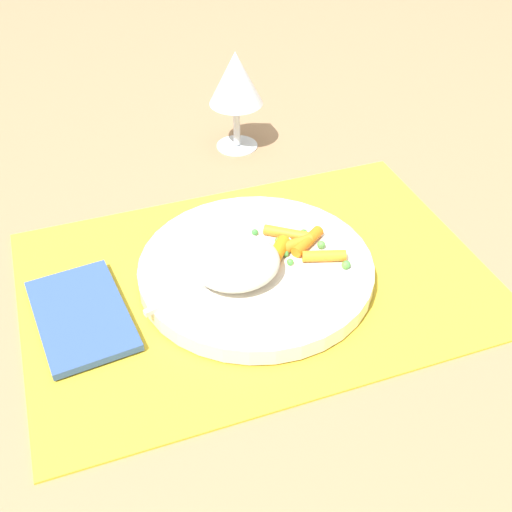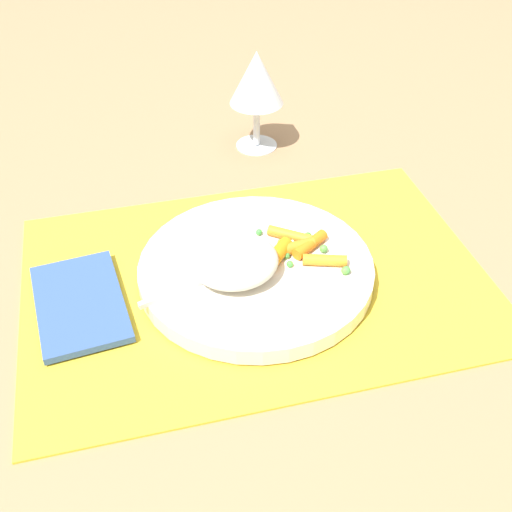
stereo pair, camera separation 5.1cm
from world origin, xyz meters
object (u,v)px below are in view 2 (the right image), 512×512
Objects in this scene: rice_mound at (234,261)px; wine_glass at (257,80)px; fork at (239,268)px; plate at (256,270)px; carrot_portion at (299,249)px; napkin at (80,303)px.

wine_glass is at bearing 71.56° from rice_mound.
plate is at bearing 16.71° from fork.
wine_glass reaches higher than plate.
rice_mound is 0.08m from carrot_portion.
fork is (-0.02, -0.01, 0.01)m from plate.
wine_glass is at bearing 85.15° from carrot_portion.
rice_mound is 1.01× the size of carrot_portion.
rice_mound reaches higher than napkin.
plate is 0.19m from napkin.
plate is 0.05m from carrot_portion.
wine_glass is (0.02, 0.29, 0.07)m from carrot_portion.
napkin is (-0.27, -0.29, -0.09)m from wine_glass.
rice_mound is at bearing -156.19° from plate.
carrot_portion is 0.24m from napkin.
wine_glass is 1.01× the size of napkin.
rice_mound reaches higher than plate.
napkin is at bearing -179.81° from plate.
wine_glass is (0.10, 0.30, 0.06)m from rice_mound.
rice_mound reaches higher than fork.
fork is at bearing -1.88° from napkin.
wine_glass reaches higher than carrot_portion.
rice_mound is at bearing -168.57° from carrot_portion.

